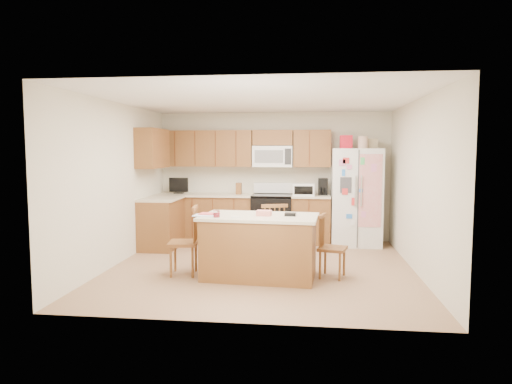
# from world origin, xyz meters

# --- Properties ---
(ground) EXTENTS (4.50, 4.50, 0.00)m
(ground) POSITION_xyz_m (0.00, 0.00, 0.00)
(ground) COLOR brown
(ground) RESTS_ON ground
(room_shell) EXTENTS (4.60, 4.60, 2.52)m
(room_shell) POSITION_xyz_m (0.00, 0.00, 1.44)
(room_shell) COLOR beige
(room_shell) RESTS_ON ground
(cabinetry) EXTENTS (3.36, 1.56, 2.15)m
(cabinetry) POSITION_xyz_m (-0.98, 1.79, 0.91)
(cabinetry) COLOR olive
(cabinetry) RESTS_ON ground
(stove) EXTENTS (0.76, 0.65, 1.13)m
(stove) POSITION_xyz_m (0.00, 1.94, 0.47)
(stove) COLOR black
(stove) RESTS_ON ground
(refrigerator) EXTENTS (0.90, 0.79, 2.04)m
(refrigerator) POSITION_xyz_m (1.57, 1.87, 0.92)
(refrigerator) COLOR white
(refrigerator) RESTS_ON ground
(island) EXTENTS (1.72, 1.05, 0.96)m
(island) POSITION_xyz_m (0.03, -0.53, 0.44)
(island) COLOR olive
(island) RESTS_ON ground
(windsor_chair_left) EXTENTS (0.45, 0.47, 0.98)m
(windsor_chair_left) POSITION_xyz_m (-1.04, -0.52, 0.46)
(windsor_chair_left) COLOR olive
(windsor_chair_left) RESTS_ON ground
(windsor_chair_back) EXTENTS (0.52, 0.50, 0.97)m
(windsor_chair_back) POSITION_xyz_m (0.15, 0.12, 0.46)
(windsor_chair_back) COLOR olive
(windsor_chair_back) RESTS_ON ground
(windsor_chair_right) EXTENTS (0.45, 0.46, 0.88)m
(windsor_chair_right) POSITION_xyz_m (1.01, -0.41, 0.42)
(windsor_chair_right) COLOR olive
(windsor_chair_right) RESTS_ON ground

